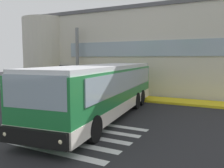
# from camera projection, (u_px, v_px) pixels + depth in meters

# --- Properties ---
(ground_plane) EXTENTS (80.00, 90.00, 0.02)m
(ground_plane) POSITION_uv_depth(u_px,v_px,m) (93.00, 110.00, 14.16)
(ground_plane) COLOR #232326
(ground_plane) RESTS_ON ground
(bay_paint_stripes) EXTENTS (4.40, 3.96, 0.01)m
(bay_paint_stripes) POSITION_uv_depth(u_px,v_px,m) (80.00, 135.00, 9.53)
(bay_paint_stripes) COLOR silver
(bay_paint_stripes) RESTS_ON ground
(terminal_building) EXTENTS (21.79, 13.80, 7.24)m
(terminal_building) POSITION_uv_depth(u_px,v_px,m) (147.00, 53.00, 24.32)
(terminal_building) COLOR beige
(terminal_building) RESTS_ON ground
(boarding_curb) EXTENTS (23.99, 2.00, 0.15)m
(boarding_curb) POSITION_uv_depth(u_px,v_px,m) (126.00, 97.00, 18.39)
(boarding_curb) COLOR yellow
(boarding_curb) RESTS_ON ground
(entry_support_column) EXTENTS (0.28, 0.28, 5.52)m
(entry_support_column) POSITION_uv_depth(u_px,v_px,m) (77.00, 60.00, 20.87)
(entry_support_column) COLOR slate
(entry_support_column) RESTS_ON boarding_curb
(bus_main_foreground) EXTENTS (3.96, 11.57, 2.70)m
(bus_main_foreground) POSITION_uv_depth(u_px,v_px,m) (103.00, 91.00, 12.50)
(bus_main_foreground) COLOR #1E7238
(bus_main_foreground) RESTS_ON ground
(passenger_near_column) EXTENTS (0.39, 0.51, 1.68)m
(passenger_near_column) POSITION_uv_depth(u_px,v_px,m) (80.00, 82.00, 19.96)
(passenger_near_column) COLOR #2D2D33
(passenger_near_column) RESTS_ON boarding_curb
(passenger_by_doorway) EXTENTS (0.52, 0.49, 1.68)m
(passenger_by_doorway) POSITION_uv_depth(u_px,v_px,m) (92.00, 82.00, 19.75)
(passenger_by_doorway) COLOR #2D2D33
(passenger_by_doorway) RESTS_ON boarding_curb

